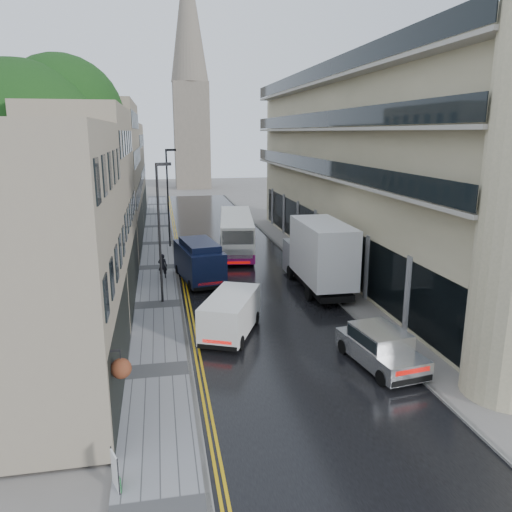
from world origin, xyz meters
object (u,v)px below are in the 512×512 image
object	(u,v)px
tree_near	(26,186)
white_van	(202,325)
tree_far	(72,178)
lamp_post_far	(168,199)
lamp_post_near	(159,235)
estate_sign	(115,471)
silver_hatchback	(383,366)
pedestrian	(163,266)
white_lorry	(309,264)
navy_van	(190,269)
cream_bus	(222,241)

from	to	relation	value
tree_near	white_van	bearing A→B (deg)	-38.29
tree_far	lamp_post_far	xyz separation A→B (m)	(7.39, 1.25, -2.00)
lamp_post_near	estate_sign	xyz separation A→B (m)	(-1.44, -15.75, -3.45)
silver_hatchback	estate_sign	bearing A→B (deg)	-165.26
tree_far	silver_hatchback	xyz separation A→B (m)	(14.99, -24.94, -5.37)
pedestrian	lamp_post_far	distance (m)	10.22
white_lorry	navy_van	world-z (taller)	white_lorry
white_van	cream_bus	bearing A→B (deg)	103.22
tree_far	estate_sign	xyz separation A→B (m)	(5.15, -29.09, -5.58)
tree_near	silver_hatchback	xyz separation A→B (m)	(15.29, -11.94, -6.09)
white_lorry	silver_hatchback	bearing A→B (deg)	-90.33
lamp_post_near	lamp_post_far	bearing A→B (deg)	68.35
cream_bus	tree_far	bearing A→B (deg)	167.79
lamp_post_far	lamp_post_near	bearing A→B (deg)	-112.22
white_lorry	white_van	world-z (taller)	white_lorry
tree_far	lamp_post_near	distance (m)	15.04
lamp_post_far	tree_near	bearing A→B (deg)	-137.46
cream_bus	estate_sign	world-z (taller)	cream_bus
white_lorry	lamp_post_far	bearing A→B (deg)	116.61
tree_far	white_van	bearing A→B (deg)	-67.12
tree_far	lamp_post_near	size ratio (longest dim) A/B	1.57
tree_far	silver_hatchback	distance (m)	29.59
estate_sign	tree_far	bearing A→B (deg)	79.65
lamp_post_far	cream_bus	bearing A→B (deg)	-72.81
tree_far	lamp_post_far	size ratio (longest dim) A/B	1.51
silver_hatchback	navy_van	xyz separation A→B (m)	(-6.61, 13.60, 0.60)
white_van	lamp_post_far	size ratio (longest dim) A/B	0.56
tree_far	cream_bus	world-z (taller)	tree_far
tree_far	estate_sign	size ratio (longest dim) A/B	11.77
white_van	tree_near	bearing A→B (deg)	165.46
tree_near	white_lorry	size ratio (longest dim) A/B	1.64
lamp_post_far	silver_hatchback	bearing A→B (deg)	-92.92
pedestrian	estate_sign	distance (m)	20.75
white_van	navy_van	xyz separation A→B (m)	(0.00, 8.50, 0.40)
tree_near	tree_far	xyz separation A→B (m)	(0.30, 13.00, -0.72)
lamp_post_near	tree_far	bearing A→B (deg)	97.76
silver_hatchback	navy_van	size ratio (longest dim) A/B	0.79
white_lorry	lamp_post_far	size ratio (longest dim) A/B	1.03
silver_hatchback	lamp_post_near	xyz separation A→B (m)	(-8.40, 11.59, 3.24)
lamp_post_near	lamp_post_far	distance (m)	14.62
cream_bus	white_lorry	distance (m)	11.08
tree_near	navy_van	world-z (taller)	tree_near
tree_far	lamp_post_far	bearing A→B (deg)	9.58
cream_bus	lamp_post_far	size ratio (longest dim) A/B	1.35
tree_near	white_van	distance (m)	12.52
cream_bus	lamp_post_far	bearing A→B (deg)	133.95
white_van	lamp_post_near	xyz separation A→B (m)	(-1.78, 6.50, 3.04)
cream_bus	white_van	bearing A→B (deg)	-92.88
navy_van	estate_sign	world-z (taller)	navy_van
cream_bus	lamp_post_near	xyz separation A→B (m)	(-4.71, -9.26, 2.57)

